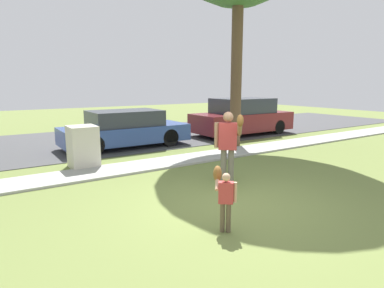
{
  "coord_description": "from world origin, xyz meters",
  "views": [
    {
      "loc": [
        -3.99,
        -4.61,
        2.3
      ],
      "look_at": [
        -0.12,
        1.26,
        1.0
      ],
      "focal_mm": 30.69,
      "sensor_mm": 36.0,
      "label": 1
    }
  ],
  "objects": [
    {
      "name": "sidewalk_strip",
      "position": [
        0.0,
        3.6,
        0.03
      ],
      "size": [
        36.0,
        1.2,
        0.06
      ],
      "primitive_type": "cube",
      "color": "#A3A39E",
      "rests_on": "ground"
    },
    {
      "name": "parked_suv_maroon",
      "position": [
        6.07,
        6.49,
        0.79
      ],
      "size": [
        4.7,
        1.9,
        1.63
      ],
      "color": "maroon",
      "rests_on": "road_surface"
    },
    {
      "name": "utility_cabinet",
      "position": [
        -1.61,
        4.46,
        0.58
      ],
      "size": [
        0.73,
        0.78,
        1.16
      ],
      "primitive_type": "cube",
      "color": "beige",
      "rests_on": "ground"
    },
    {
      "name": "person_adult",
      "position": [
        0.64,
        0.94,
        1.04
      ],
      "size": [
        0.48,
        0.85,
        1.69
      ],
      "rotation": [
        0.0,
        0.0,
        -2.27
      ],
      "color": "#6B6656",
      "rests_on": "ground"
    },
    {
      "name": "ground_plane",
      "position": [
        0.0,
        3.5,
        0.0
      ],
      "size": [
        48.0,
        48.0,
        0.0
      ],
      "primitive_type": "plane",
      "color": "olive"
    },
    {
      "name": "person_child",
      "position": [
        -0.88,
        -0.78,
        0.66
      ],
      "size": [
        0.31,
        0.54,
        1.0
      ],
      "rotation": [
        0.0,
        0.0,
        0.87
      ],
      "color": "brown",
      "rests_on": "ground"
    },
    {
      "name": "parked_wagon_blue",
      "position": [
        0.49,
        6.57,
        0.66
      ],
      "size": [
        4.5,
        1.8,
        1.33
      ],
      "color": "#2D478C",
      "rests_on": "road_surface"
    },
    {
      "name": "baseball",
      "position": [
        -0.25,
        0.01,
        0.04
      ],
      "size": [
        0.07,
        0.07,
        0.07
      ],
      "primitive_type": "sphere",
      "color": "white",
      "rests_on": "ground"
    },
    {
      "name": "road_surface",
      "position": [
        0.0,
        8.6,
        0.01
      ],
      "size": [
        36.0,
        6.8,
        0.02
      ],
      "primitive_type": "cube",
      "color": "#424244",
      "rests_on": "ground"
    }
  ]
}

